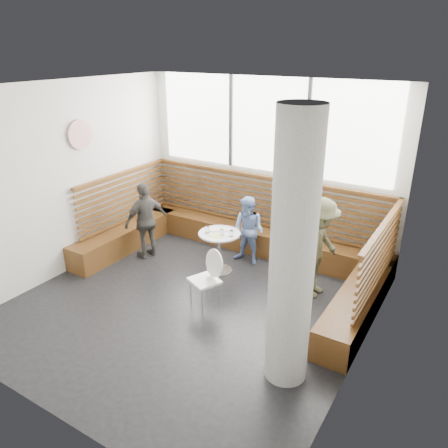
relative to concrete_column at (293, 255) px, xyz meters
The scene contains 15 objects.
room 1.95m from the concrete_column, 161.90° to the left, with size 5.00×5.00×3.20m.
booth 3.24m from the concrete_column, 127.94° to the left, with size 5.00×2.50×1.44m.
concrete_column is the anchor object (origin of this frame).
wall_art 4.48m from the concrete_column, 166.94° to the left, with size 0.50×0.50×0.03m, color white.
cafe_table 2.92m from the concrete_column, 139.14° to the left, with size 0.71×0.71×0.73m.
cafe_chair 2.12m from the concrete_column, 154.48° to the left, with size 0.43×0.42×0.90m.
adult_man 2.12m from the concrete_column, 100.45° to the left, with size 1.04×0.60×1.60m, color #4B4E34.
child_back 3.09m from the concrete_column, 127.50° to the left, with size 0.61×0.47×1.25m, color #708BC3.
child_left 3.95m from the concrete_column, 155.73° to the left, with size 0.84×0.35×1.43m, color #423F3C.
plate_near 2.99m from the concrete_column, 140.09° to the left, with size 0.20×0.20×0.01m, color white.
plate_far 2.93m from the concrete_column, 135.64° to the left, with size 0.19×0.19×0.01m, color white.
glass_left 2.90m from the concrete_column, 143.15° to the left, with size 0.07×0.07×0.11m, color white.
glass_mid 2.73m from the concrete_column, 138.89° to the left, with size 0.06×0.06×0.10m, color white.
glass_right 2.65m from the concrete_column, 135.74° to the left, with size 0.07×0.07×0.10m, color white.
menu_card 2.74m from the concrete_column, 141.20° to the left, with size 0.22×0.15×0.00m, color #A5C64C.
Camera 1 is at (3.42, -4.57, 3.70)m, focal length 35.00 mm.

